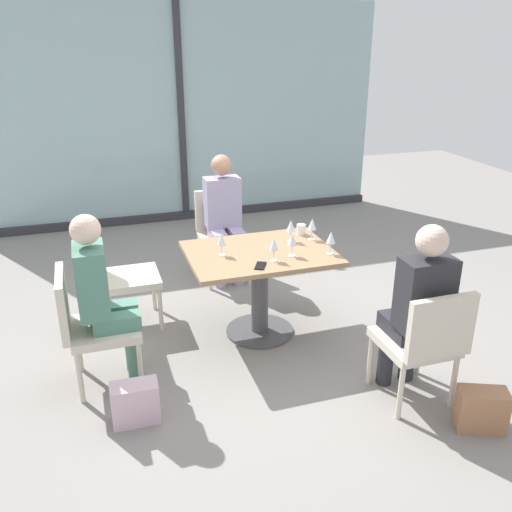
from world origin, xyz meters
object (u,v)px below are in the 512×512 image
wine_glass_2 (274,245)px  handbag_0 (481,410)px  chair_front_right (424,339)px  wine_glass_5 (291,226)px  person_front_right (418,304)px  wine_glass_1 (292,240)px  chair_side_end (89,322)px  person_side_end (103,293)px  wine_glass_4 (221,239)px  handbag_1 (135,403)px  chair_far_left (118,272)px  wine_glass_0 (312,225)px  chair_near_window (222,230)px  dining_table_main (260,275)px  wine_glass_3 (331,238)px  person_near_window (224,213)px  cell_phone_on_table (260,266)px

wine_glass_2 → handbag_0: bearing=-56.0°
chair_front_right → wine_glass_5: (-0.41, 1.35, 0.37)m
person_front_right → wine_glass_1: bearing=118.4°
chair_side_end → wine_glass_2: wine_glass_2 is taller
person_side_end → wine_glass_2: (1.26, 0.10, 0.16)m
wine_glass_2 → wine_glass_4: 0.41m
person_side_end → handbag_1: 0.77m
chair_side_end → wine_glass_2: 1.42m
handbag_0 → handbag_1: 2.19m
chair_far_left → handbag_1: 1.36m
wine_glass_0 → person_front_right: bearing=-79.6°
wine_glass_4 → handbag_0: wine_glass_4 is taller
person_side_end → wine_glass_1: bearing=6.1°
chair_near_window → wine_glass_1: 1.45m
dining_table_main → wine_glass_3: size_ratio=6.16×
dining_table_main → chair_near_window: 1.22m
chair_side_end → handbag_1: 0.66m
person_near_window → handbag_1: size_ratio=4.20×
chair_front_right → person_side_end: bearing=155.1°
cell_phone_on_table → wine_glass_5: bearing=73.9°
chair_near_window → dining_table_main: bearing=-90.0°
chair_front_right → handbag_0: (0.23, -0.34, -0.36)m
wine_glass_0 → handbag_1: wine_glass_0 is taller
cell_phone_on_table → handbag_0: bearing=-23.3°
wine_glass_3 → wine_glass_5: (-0.19, 0.35, 0.00)m
wine_glass_4 → handbag_0: (1.26, -1.57, -0.72)m
chair_near_window → chair_far_left: 1.30m
chair_front_right → wine_glass_3: 1.09m
chair_front_right → wine_glass_2: 1.27m
handbag_0 → wine_glass_1: bearing=141.3°
handbag_1 → cell_phone_on_table: bearing=30.1°
person_front_right → handbag_0: bearing=-62.6°
wine_glass_3 → wine_glass_5: same height
person_near_window → wine_glass_0: bearing=-63.8°
chair_side_end → chair_far_left: same height
chair_side_end → chair_near_window: 2.04m
wine_glass_4 → wine_glass_2: bearing=-33.1°
chair_front_right → wine_glass_3: bearing=101.9°
dining_table_main → wine_glass_1: (0.20, -0.17, 0.33)m
wine_glass_3 → handbag_1: 1.87m
chair_front_right → person_front_right: (-0.00, 0.11, 0.20)m
wine_glass_2 → wine_glass_5: size_ratio=1.00×
chair_front_right → wine_glass_3: size_ratio=4.70×
chair_far_left → person_front_right: person_front_right is taller
wine_glass_5 → handbag_1: wine_glass_5 is taller
cell_phone_on_table → chair_front_right: bearing=-21.7°
chair_near_window → wine_glass_0: size_ratio=4.70×
chair_front_right → handbag_1: 1.90m
chair_near_window → wine_glass_1: size_ratio=4.70×
person_side_end → wine_glass_0: 1.78m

